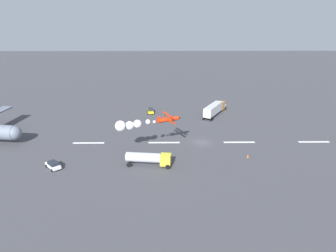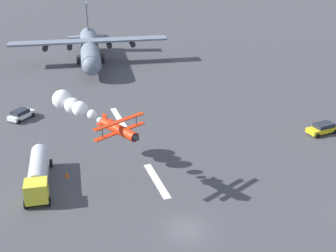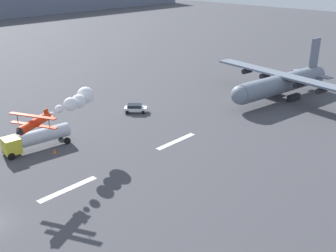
% 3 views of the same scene
% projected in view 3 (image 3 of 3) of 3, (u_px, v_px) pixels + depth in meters
% --- Properties ---
extents(runway_stripe_3, '(8.00, 0.90, 0.01)m').
position_uv_depth(runway_stripe_3, '(68.00, 189.00, 48.16)').
color(runway_stripe_3, white).
rests_on(runway_stripe_3, ground).
extents(runway_stripe_4, '(8.00, 0.90, 0.01)m').
position_uv_depth(runway_stripe_4, '(176.00, 141.00, 61.08)').
color(runway_stripe_4, white).
rests_on(runway_stripe_4, ground).
extents(cargo_transport_plane, '(25.98, 32.60, 11.01)m').
position_uv_depth(cargo_transport_plane, '(279.00, 83.00, 78.68)').
color(cargo_transport_plane, slate).
rests_on(cargo_transport_plane, ground).
extents(stunt_biplane_red, '(15.05, 8.87, 2.45)m').
position_uv_depth(stunt_biplane_red, '(71.00, 103.00, 54.16)').
color(stunt_biplane_red, red).
extents(fuel_tanker_truck, '(9.93, 3.85, 2.90)m').
position_uv_depth(fuel_tanker_truck, '(36.00, 138.00, 57.97)').
color(fuel_tanker_truck, yellow).
rests_on(fuel_tanker_truck, ground).
extents(airport_staff_sedan, '(4.10, 4.26, 1.52)m').
position_uv_depth(airport_staff_sedan, '(135.00, 108.00, 72.66)').
color(airport_staff_sedan, white).
rests_on(airport_staff_sedan, ground).
extents(traffic_cone_far, '(0.44, 0.44, 0.75)m').
position_uv_depth(traffic_cone_far, '(55.00, 151.00, 57.08)').
color(traffic_cone_far, orange).
rests_on(traffic_cone_far, ground).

